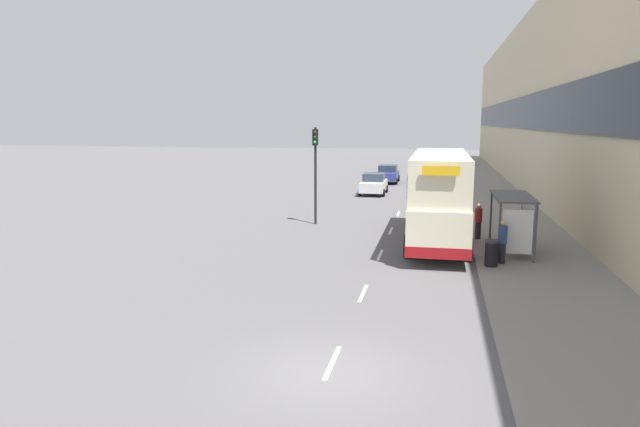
{
  "coord_description": "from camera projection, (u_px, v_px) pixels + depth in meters",
  "views": [
    {
      "loc": [
        2.36,
        -12.29,
        5.81
      ],
      "look_at": [
        -3.72,
        17.09,
        0.94
      ],
      "focal_mm": 32.0,
      "sensor_mm": 36.0,
      "label": 1
    }
  ],
  "objects": [
    {
      "name": "ground_plane",
      "position": [
        328.0,
        373.0,
        13.28
      ],
      "size": [
        220.0,
        220.0,
        0.0
      ],
      "primitive_type": "plane",
      "color": "#5B595B"
    },
    {
      "name": "pavement",
      "position": [
        486.0,
        188.0,
        49.18
      ],
      "size": [
        5.0,
        93.0,
        0.14
      ],
      "color": "gray",
      "rests_on": "ground_plane"
    },
    {
      "name": "terrace_facade",
      "position": [
        540.0,
        104.0,
        47.24
      ],
      "size": [
        3.1,
        93.0,
        14.45
      ],
      "color": "#C6B793",
      "rests_on": "ground_plane"
    },
    {
      "name": "lane_mark_0",
      "position": [
        332.0,
        362.0,
        13.87
      ],
      "size": [
        0.12,
        2.0,
        0.01
      ],
      "color": "silver",
      "rests_on": "ground_plane"
    },
    {
      "name": "lane_mark_1",
      "position": [
        363.0,
        293.0,
        19.45
      ],
      "size": [
        0.12,
        2.0,
        0.01
      ],
      "color": "silver",
      "rests_on": "ground_plane"
    },
    {
      "name": "lane_mark_2",
      "position": [
        380.0,
        255.0,
        25.02
      ],
      "size": [
        0.12,
        2.0,
        0.01
      ],
      "color": "silver",
      "rests_on": "ground_plane"
    },
    {
      "name": "lane_mark_3",
      "position": [
        391.0,
        230.0,
        30.6
      ],
      "size": [
        0.12,
        2.0,
        0.01
      ],
      "color": "silver",
      "rests_on": "ground_plane"
    },
    {
      "name": "lane_mark_4",
      "position": [
        398.0,
        214.0,
        36.18
      ],
      "size": [
        0.12,
        2.0,
        0.01
      ],
      "color": "silver",
      "rests_on": "ground_plane"
    },
    {
      "name": "bus_shelter",
      "position": [
        517.0,
        214.0,
        24.49
      ],
      "size": [
        1.6,
        4.2,
        2.48
      ],
      "color": "#4C4C51",
      "rests_on": "ground_plane"
    },
    {
      "name": "double_decker_bus_near",
      "position": [
        439.0,
        196.0,
        27.33
      ],
      "size": [
        2.85,
        11.3,
        4.3
      ],
      "color": "beige",
      "rests_on": "ground_plane"
    },
    {
      "name": "car_0",
      "position": [
        374.0,
        184.0,
        45.79
      ],
      "size": [
        2.06,
        4.31,
        1.68
      ],
      "rotation": [
        0.0,
        0.0,
        3.14
      ],
      "color": "silver",
      "rests_on": "ground_plane"
    },
    {
      "name": "car_1",
      "position": [
        388.0,
        174.0,
        54.39
      ],
      "size": [
        2.1,
        4.6,
        1.68
      ],
      "rotation": [
        0.0,
        0.0,
        3.14
      ],
      "color": "navy",
      "rests_on": "ground_plane"
    },
    {
      "name": "pedestrian_at_shelter",
      "position": [
        502.0,
        241.0,
        22.85
      ],
      "size": [
        0.35,
        0.35,
        1.76
      ],
      "color": "#23232D",
      "rests_on": "ground_plane"
    },
    {
      "name": "pedestrian_1",
      "position": [
        478.0,
        221.0,
        27.65
      ],
      "size": [
        0.34,
        0.34,
        1.74
      ],
      "color": "#23232D",
      "rests_on": "ground_plane"
    },
    {
      "name": "litter_bin",
      "position": [
        492.0,
        253.0,
        22.48
      ],
      "size": [
        0.55,
        0.55,
        1.05
      ],
      "color": "black",
      "rests_on": "ground_plane"
    },
    {
      "name": "traffic_light_far_kerb",
      "position": [
        315.0,
        160.0,
        32.01
      ],
      "size": [
        0.3,
        0.32,
        5.48
      ],
      "color": "black",
      "rests_on": "ground_plane"
    }
  ]
}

